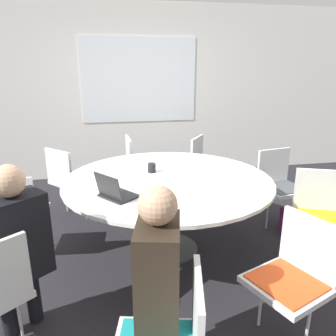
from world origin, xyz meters
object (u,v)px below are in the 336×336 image
(cell_phone, at_px, (159,194))
(person_0, at_px, (16,241))
(chair_7, at_px, (69,176))
(chair_8, at_px, (17,209))
(chair_2, at_px, (294,272))
(handbag, at_px, (298,220))
(chair_4, at_px, (279,181))
(laptop, at_px, (115,192))
(chair_6, at_px, (139,162))
(coffee_cup, at_px, (152,168))
(chair_5, at_px, (206,163))
(chair_3, at_px, (319,210))
(person_1, at_px, (155,276))

(cell_phone, bearing_deg, person_0, -152.92)
(chair_7, height_order, chair_8, same)
(chair_2, bearing_deg, person_0, 55.83)
(handbag, bearing_deg, cell_phone, -163.81)
(chair_4, relative_size, person_0, 0.71)
(laptop, relative_size, handbag, 1.03)
(chair_2, relative_size, laptop, 2.34)
(chair_6, xyz_separation_m, coffee_cup, (0.02, -1.17, 0.28))
(chair_2, height_order, coffee_cup, chair_2)
(chair_5, relative_size, laptop, 2.34)
(chair_4, height_order, chair_7, same)
(chair_4, xyz_separation_m, chair_8, (-2.72, -0.26, 0.00))
(chair_7, relative_size, handbag, 2.41)
(cell_phone, bearing_deg, chair_5, 60.43)
(coffee_cup, bearing_deg, person_0, -132.82)
(chair_5, bearing_deg, chair_4, 70.71)
(chair_3, height_order, laptop, laptop)
(coffee_cup, bearing_deg, chair_7, 140.38)
(chair_2, height_order, person_0, person_0)
(chair_2, xyz_separation_m, cell_phone, (-0.73, 0.88, 0.24))
(coffee_cup, relative_size, handbag, 0.25)
(chair_7, distance_m, laptop, 1.46)
(chair_3, height_order, person_0, person_0)
(chair_8, relative_size, cell_phone, 5.59)
(chair_6, xyz_separation_m, chair_8, (-1.23, -1.31, 0.00))
(person_0, height_order, person_1, same)
(laptop, bearing_deg, cell_phone, -124.77)
(chair_6, bearing_deg, person_1, -7.05)
(chair_7, bearing_deg, chair_4, 31.19)
(person_1, bearing_deg, chair_8, 48.18)
(chair_7, relative_size, laptop, 2.34)
(chair_8, distance_m, coffee_cup, 1.29)
(chair_3, xyz_separation_m, chair_7, (-2.32, 1.39, 0.00))
(chair_6, bearing_deg, chair_3, 35.27)
(coffee_cup, bearing_deg, chair_3, -24.64)
(chair_6, distance_m, coffee_cup, 1.20)
(chair_5, height_order, chair_6, same)
(chair_5, bearing_deg, chair_7, -47.67)
(chair_3, bearing_deg, chair_6, -29.66)
(chair_4, bearing_deg, coffee_cup, -6.23)
(laptop, xyz_separation_m, handbag, (1.98, 0.49, -0.67))
(chair_7, bearing_deg, chair_3, 14.77)
(coffee_cup, bearing_deg, chair_4, 4.80)
(chair_3, distance_m, chair_6, 2.33)
(cell_phone, relative_size, handbag, 0.43)
(coffee_cup, height_order, cell_phone, coffee_cup)
(chair_4, distance_m, cell_phone, 1.67)
(person_1, distance_m, handbag, 2.41)
(chair_6, height_order, handbag, chair_6)
(chair_2, distance_m, chair_7, 2.71)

